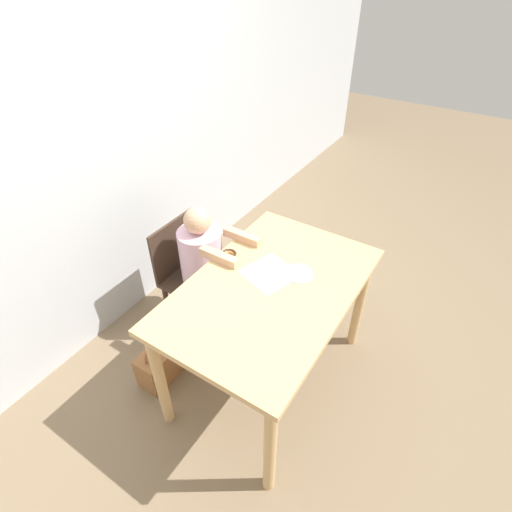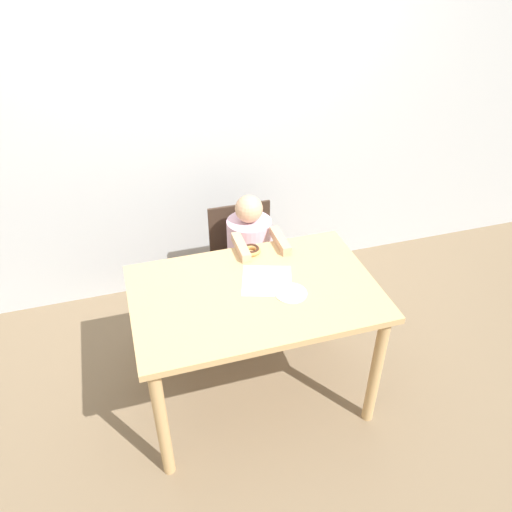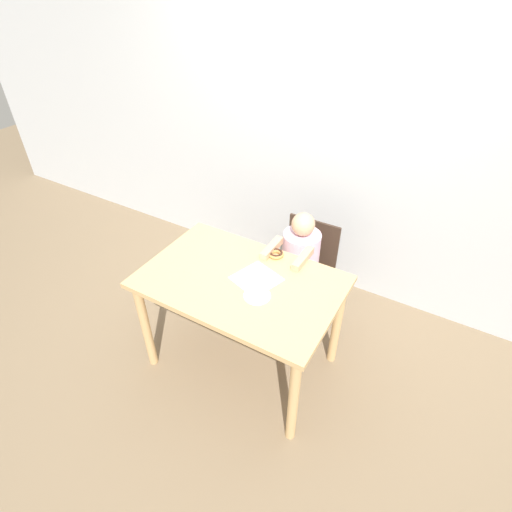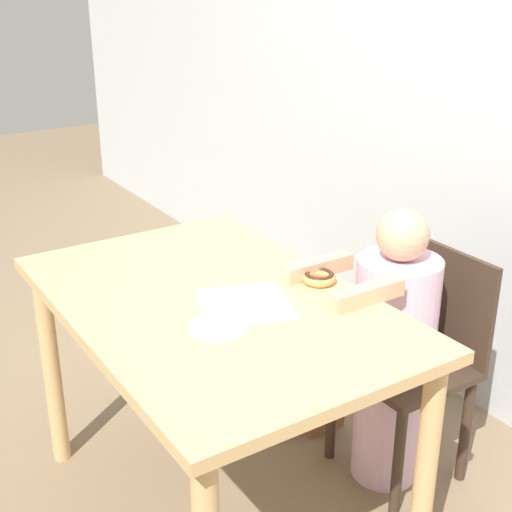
% 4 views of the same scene
% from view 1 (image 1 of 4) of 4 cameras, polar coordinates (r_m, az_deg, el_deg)
% --- Properties ---
extents(ground_plane, '(12.00, 12.00, 0.00)m').
position_cam_1_polar(ground_plane, '(2.65, 1.74, -16.73)').
color(ground_plane, '#7A664C').
extents(wall_back, '(8.00, 0.05, 2.50)m').
position_cam_1_polar(wall_back, '(2.53, -22.45, 14.21)').
color(wall_back, silver).
rests_on(wall_back, ground_plane).
extents(dining_table, '(1.22, 0.79, 0.77)m').
position_cam_1_polar(dining_table, '(2.14, 2.08, -6.50)').
color(dining_table, tan).
rests_on(dining_table, ground_plane).
extents(chair, '(0.40, 0.37, 0.80)m').
position_cam_1_polar(chair, '(2.69, -9.16, -2.62)').
color(chair, '#38281E').
rests_on(chair, ground_plane).
extents(child_figure, '(0.28, 0.49, 0.97)m').
position_cam_1_polar(child_figure, '(2.60, -7.47, -2.55)').
color(child_figure, silver).
rests_on(child_figure, ground_plane).
extents(donut, '(0.10, 0.10, 0.03)m').
position_cam_1_polar(donut, '(2.24, -3.92, 0.14)').
color(donut, tan).
rests_on(donut, dining_table).
extents(napkin, '(0.31, 0.31, 0.00)m').
position_cam_1_polar(napkin, '(2.14, 1.98, -2.51)').
color(napkin, white).
rests_on(napkin, dining_table).
extents(handbag, '(0.36, 0.16, 0.38)m').
position_cam_1_polar(handbag, '(2.63, -12.92, -14.12)').
color(handbag, brown).
rests_on(handbag, ground_plane).
extents(plate, '(0.16, 0.16, 0.01)m').
position_cam_1_polar(plate, '(2.14, 6.11, -2.50)').
color(plate, silver).
rests_on(plate, dining_table).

